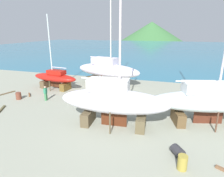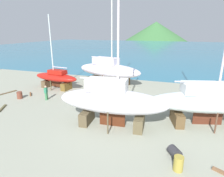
{
  "view_description": "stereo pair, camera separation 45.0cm",
  "coord_description": "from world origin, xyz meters",
  "px_view_note": "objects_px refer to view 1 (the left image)",
  "views": [
    {
      "loc": [
        5.94,
        -20.51,
        7.42
      ],
      "look_at": [
        0.03,
        -1.57,
        1.37
      ],
      "focal_mm": 30.91,
      "sensor_mm": 36.0,
      "label": 1
    },
    {
      "loc": [
        6.37,
        -20.37,
        7.42
      ],
      "look_at": [
        0.03,
        -1.57,
        1.37
      ],
      "focal_mm": 30.91,
      "sensor_mm": 36.0,
      "label": 2
    }
  ],
  "objects_px": {
    "sailboat_large_starboard": "(108,70)",
    "sailboat_far_slipway": "(113,101)",
    "worker": "(46,93)",
    "barrel_tipped_left": "(103,93)",
    "barrel_tipped_center": "(182,163)",
    "barrel_rust_mid": "(178,151)",
    "sailboat_small_center": "(55,78)",
    "sailboat_mid_port": "(210,100)",
    "barrel_rust_far": "(19,96)"
  },
  "relations": [
    {
      "from": "barrel_rust_far",
      "to": "sailboat_large_starboard",
      "type": "bearing_deg",
      "value": 50.2
    },
    {
      "from": "sailboat_large_starboard",
      "to": "barrel_rust_mid",
      "type": "bearing_deg",
      "value": -45.46
    },
    {
      "from": "sailboat_far_slipway",
      "to": "barrel_rust_mid",
      "type": "relative_size",
      "value": 16.94
    },
    {
      "from": "sailboat_mid_port",
      "to": "barrel_tipped_left",
      "type": "relative_size",
      "value": 19.9
    },
    {
      "from": "sailboat_small_center",
      "to": "worker",
      "type": "height_order",
      "value": "sailboat_small_center"
    },
    {
      "from": "sailboat_small_center",
      "to": "worker",
      "type": "xyz_separation_m",
      "value": [
        1.5,
        -4.18,
        -0.63
      ]
    },
    {
      "from": "sailboat_mid_port",
      "to": "barrel_rust_mid",
      "type": "relative_size",
      "value": 21.44
    },
    {
      "from": "sailboat_large_starboard",
      "to": "barrel_rust_far",
      "type": "xyz_separation_m",
      "value": [
        -7.45,
        -8.95,
        -1.69
      ]
    },
    {
      "from": "sailboat_far_slipway",
      "to": "sailboat_small_center",
      "type": "bearing_deg",
      "value": 139.46
    },
    {
      "from": "sailboat_mid_port",
      "to": "barrel_tipped_center",
      "type": "height_order",
      "value": "sailboat_mid_port"
    },
    {
      "from": "sailboat_far_slipway",
      "to": "worker",
      "type": "xyz_separation_m",
      "value": [
        -8.75,
        3.38,
        -1.31
      ]
    },
    {
      "from": "sailboat_small_center",
      "to": "sailboat_large_starboard",
      "type": "distance_m",
      "value": 7.19
    },
    {
      "from": "barrel_rust_mid",
      "to": "barrel_rust_far",
      "type": "xyz_separation_m",
      "value": [
        -16.78,
        5.32,
        0.09
      ]
    },
    {
      "from": "barrel_rust_mid",
      "to": "sailboat_large_starboard",
      "type": "bearing_deg",
      "value": 123.18
    },
    {
      "from": "sailboat_large_starboard",
      "to": "worker",
      "type": "bearing_deg",
      "value": -106.04
    },
    {
      "from": "sailboat_far_slipway",
      "to": "barrel_rust_far",
      "type": "xyz_separation_m",
      "value": [
        -11.88,
        2.78,
        -1.75
      ]
    },
    {
      "from": "sailboat_large_starboard",
      "to": "barrel_tipped_center",
      "type": "xyz_separation_m",
      "value": [
        9.54,
        -15.48,
        -1.65
      ]
    },
    {
      "from": "sailboat_far_slipway",
      "to": "barrel_tipped_left",
      "type": "xyz_separation_m",
      "value": [
        -3.25,
        6.54,
        -1.72
      ]
    },
    {
      "from": "barrel_tipped_center",
      "to": "sailboat_large_starboard",
      "type": "bearing_deg",
      "value": 121.65
    },
    {
      "from": "sailboat_mid_port",
      "to": "barrel_rust_far",
      "type": "distance_m",
      "value": 19.22
    },
    {
      "from": "sailboat_mid_port",
      "to": "barrel_rust_mid",
      "type": "distance_m",
      "value": 5.99
    },
    {
      "from": "barrel_tipped_left",
      "to": "barrel_tipped_center",
      "type": "bearing_deg",
      "value": -50.9
    },
    {
      "from": "barrel_rust_far",
      "to": "sailboat_mid_port",
      "type": "bearing_deg",
      "value": -0.3
    },
    {
      "from": "barrel_tipped_left",
      "to": "worker",
      "type": "bearing_deg",
      "value": -150.15
    },
    {
      "from": "barrel_rust_mid",
      "to": "barrel_tipped_center",
      "type": "xyz_separation_m",
      "value": [
        0.22,
        -1.22,
        0.13
      ]
    },
    {
      "from": "sailboat_mid_port",
      "to": "sailboat_far_slipway",
      "type": "xyz_separation_m",
      "value": [
        -7.27,
        -2.68,
        0.11
      ]
    },
    {
      "from": "worker",
      "to": "barrel_tipped_center",
      "type": "xyz_separation_m",
      "value": [
        13.87,
        -7.14,
        -0.4
      ]
    },
    {
      "from": "sailboat_large_starboard",
      "to": "sailboat_far_slipway",
      "type": "bearing_deg",
      "value": -57.95
    },
    {
      "from": "worker",
      "to": "barrel_tipped_left",
      "type": "height_order",
      "value": "worker"
    },
    {
      "from": "barrel_tipped_left",
      "to": "sailboat_large_starboard",
      "type": "bearing_deg",
      "value": 102.78
    },
    {
      "from": "sailboat_mid_port",
      "to": "barrel_tipped_center",
      "type": "relative_size",
      "value": 19.31
    },
    {
      "from": "sailboat_mid_port",
      "to": "barrel_tipped_center",
      "type": "xyz_separation_m",
      "value": [
        -2.15,
        -6.44,
        -1.6
      ]
    },
    {
      "from": "barrel_rust_mid",
      "to": "sailboat_mid_port",
      "type": "bearing_deg",
      "value": 65.58
    },
    {
      "from": "sailboat_large_starboard",
      "to": "barrel_tipped_left",
      "type": "distance_m",
      "value": 5.57
    },
    {
      "from": "sailboat_mid_port",
      "to": "barrel_rust_mid",
      "type": "bearing_deg",
      "value": -129.55
    },
    {
      "from": "sailboat_large_starboard",
      "to": "barrel_rust_mid",
      "type": "xyz_separation_m",
      "value": [
        9.33,
        -14.26,
        -1.78
      ]
    },
    {
      "from": "sailboat_mid_port",
      "to": "barrel_tipped_center",
      "type": "distance_m",
      "value": 6.97
    },
    {
      "from": "sailboat_large_starboard",
      "to": "sailboat_far_slipway",
      "type": "xyz_separation_m",
      "value": [
        4.43,
        -11.72,
        0.06
      ]
    },
    {
      "from": "sailboat_mid_port",
      "to": "barrel_rust_mid",
      "type": "xyz_separation_m",
      "value": [
        -2.37,
        -5.22,
        -1.73
      ]
    },
    {
      "from": "sailboat_large_starboard",
      "to": "barrel_rust_mid",
      "type": "distance_m",
      "value": 17.13
    },
    {
      "from": "barrel_rust_mid",
      "to": "barrel_tipped_center",
      "type": "distance_m",
      "value": 1.24
    },
    {
      "from": "barrel_tipped_left",
      "to": "sailboat_mid_port",
      "type": "bearing_deg",
      "value": -20.15
    },
    {
      "from": "sailboat_far_slipway",
      "to": "worker",
      "type": "bearing_deg",
      "value": 154.74
    },
    {
      "from": "sailboat_small_center",
      "to": "barrel_tipped_center",
      "type": "distance_m",
      "value": 19.12
    },
    {
      "from": "barrel_tipped_center",
      "to": "barrel_rust_far",
      "type": "relative_size",
      "value": 1.1
    },
    {
      "from": "sailboat_large_starboard",
      "to": "sailboat_small_center",
      "type": "bearing_deg",
      "value": -133.08
    },
    {
      "from": "worker",
      "to": "barrel_tipped_left",
      "type": "xyz_separation_m",
      "value": [
        5.5,
        3.16,
        -0.42
      ]
    },
    {
      "from": "sailboat_mid_port",
      "to": "barrel_tipped_left",
      "type": "xyz_separation_m",
      "value": [
        -10.52,
        3.86,
        -1.61
      ]
    },
    {
      "from": "sailboat_far_slipway",
      "to": "barrel_tipped_left",
      "type": "distance_m",
      "value": 7.5
    },
    {
      "from": "barrel_rust_mid",
      "to": "barrel_tipped_center",
      "type": "height_order",
      "value": "barrel_tipped_center"
    }
  ]
}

